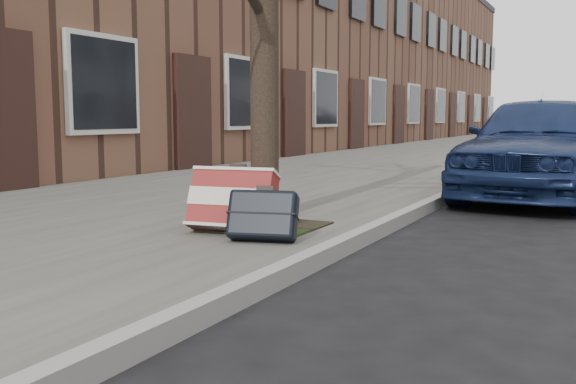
% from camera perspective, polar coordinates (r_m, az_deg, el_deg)
% --- Properties ---
extents(ground, '(120.00, 120.00, 0.00)m').
position_cam_1_polar(ground, '(3.58, 17.45, -10.33)').
color(ground, black).
rests_on(ground, ground).
extents(near_sidewalk, '(5.00, 70.00, 0.12)m').
position_cam_1_polar(near_sidewalk, '(18.89, 14.13, 3.56)').
color(near_sidewalk, '#65645C').
rests_on(near_sidewalk, ground).
extents(house_near, '(6.80, 40.00, 7.00)m').
position_cam_1_polar(house_near, '(22.02, -0.52, 13.14)').
color(house_near, brown).
rests_on(house_near, ground).
extents(dirt_patch, '(0.85, 0.85, 0.02)m').
position_cam_1_polar(dirt_patch, '(5.32, -1.92, -3.06)').
color(dirt_patch, black).
rests_on(dirt_patch, near_sidewalk).
extents(suitcase_red, '(0.71, 0.46, 0.51)m').
position_cam_1_polar(suitcase_red, '(5.03, -4.94, -0.76)').
color(suitcase_red, maroon).
rests_on(suitcase_red, near_sidewalk).
extents(suitcase_navy, '(0.57, 0.42, 0.40)m').
position_cam_1_polar(suitcase_navy, '(4.69, -2.25, -2.02)').
color(suitcase_navy, black).
rests_on(suitcase_navy, near_sidewalk).
extents(car_near_front, '(1.88, 4.04, 1.34)m').
position_cam_1_polar(car_near_front, '(8.68, 21.63, 3.86)').
color(car_near_front, '#17254F').
rests_on(car_near_front, ground).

